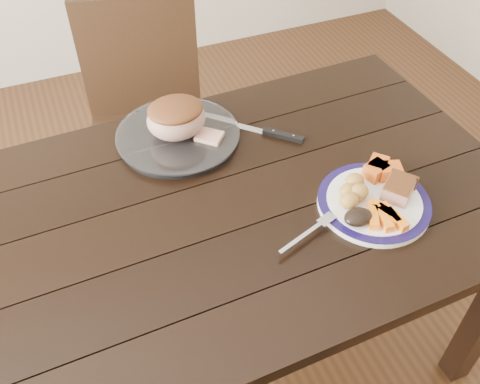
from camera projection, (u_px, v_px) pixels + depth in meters
name	position (u px, v px, depth m)	size (l,w,h in m)	color
ground	(217.00, 357.00, 1.85)	(4.00, 4.00, 0.00)	#472B16
dining_table	(209.00, 234.00, 1.39)	(1.62, 0.95, 0.75)	black
chair_far	(146.00, 116.00, 1.97)	(0.51, 0.52, 0.93)	black
dinner_plate	(374.00, 203.00, 1.33)	(0.28, 0.28, 0.02)	white
plate_rim	(374.00, 201.00, 1.32)	(0.28, 0.28, 0.02)	#130C3D
serving_platter	(178.00, 137.00, 1.51)	(0.34, 0.34, 0.02)	white
pork_slice	(398.00, 189.00, 1.32)	(0.08, 0.06, 0.04)	#AB7868
roasted_potatoes	(353.00, 191.00, 1.31)	(0.10, 0.10, 0.04)	gold
carrot_batons	(385.00, 216.00, 1.27)	(0.09, 0.11, 0.02)	orange
pumpkin_wedges	(381.00, 169.00, 1.37)	(0.10, 0.09, 0.04)	orange
dark_mushroom	(358.00, 217.00, 1.26)	(0.07, 0.05, 0.03)	black
fork	(311.00, 231.00, 1.25)	(0.17, 0.07, 0.00)	silver
roast_joint	(176.00, 119.00, 1.47)	(0.16, 0.14, 0.11)	tan
cut_slice	(209.00, 137.00, 1.48)	(0.07, 0.06, 0.02)	tan
carving_knife	(270.00, 133.00, 1.53)	(0.24, 0.24, 0.01)	silver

